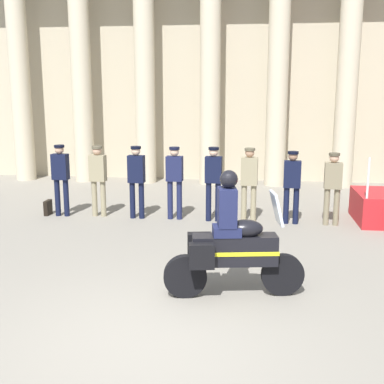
% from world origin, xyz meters
% --- Properties ---
extents(ground_plane, '(28.00, 28.00, 0.00)m').
position_xyz_m(ground_plane, '(0.00, 0.00, 0.00)').
color(ground_plane, gray).
extents(colonnade_backdrop, '(16.41, 1.50, 7.59)m').
position_xyz_m(colonnade_backdrop, '(-0.23, 10.97, 4.01)').
color(colonnade_backdrop, '#B6AB91').
rests_on(colonnade_backdrop, ground_plane).
extents(officer_in_row_0, '(0.39, 0.24, 1.73)m').
position_xyz_m(officer_in_row_0, '(-3.40, 5.73, 1.02)').
color(officer_in_row_0, black).
rests_on(officer_in_row_0, ground_plane).
extents(officer_in_row_1, '(0.39, 0.24, 1.71)m').
position_xyz_m(officer_in_row_1, '(-2.50, 5.82, 1.01)').
color(officer_in_row_1, gray).
rests_on(officer_in_row_1, ground_plane).
extents(officer_in_row_2, '(0.39, 0.24, 1.73)m').
position_xyz_m(officer_in_row_2, '(-1.54, 5.73, 1.02)').
color(officer_in_row_2, black).
rests_on(officer_in_row_2, ground_plane).
extents(officer_in_row_3, '(0.39, 0.24, 1.72)m').
position_xyz_m(officer_in_row_3, '(-0.64, 5.76, 1.02)').
color(officer_in_row_3, '#191E42').
rests_on(officer_in_row_3, ground_plane).
extents(officer_in_row_4, '(0.39, 0.24, 1.73)m').
position_xyz_m(officer_in_row_4, '(0.28, 5.70, 1.03)').
color(officer_in_row_4, black).
rests_on(officer_in_row_4, ground_plane).
extents(officer_in_row_5, '(0.39, 0.24, 1.71)m').
position_xyz_m(officer_in_row_5, '(1.10, 5.80, 1.01)').
color(officer_in_row_5, gray).
rests_on(officer_in_row_5, ground_plane).
extents(officer_in_row_6, '(0.39, 0.24, 1.67)m').
position_xyz_m(officer_in_row_6, '(2.07, 5.68, 0.98)').
color(officer_in_row_6, black).
rests_on(officer_in_row_6, ground_plane).
extents(officer_in_row_7, '(0.39, 0.24, 1.65)m').
position_xyz_m(officer_in_row_7, '(2.96, 5.66, 0.97)').
color(officer_in_row_7, '#7A7056').
rests_on(officer_in_row_7, ground_plane).
extents(motorcycle_with_rider, '(2.08, 0.77, 1.90)m').
position_xyz_m(motorcycle_with_rider, '(0.87, 1.40, 0.79)').
color(motorcycle_with_rider, black).
rests_on(motorcycle_with_rider, ground_plane).
extents(briefcase_on_ground, '(0.10, 0.32, 0.36)m').
position_xyz_m(briefcase_on_ground, '(-3.79, 5.78, 0.18)').
color(briefcase_on_ground, black).
rests_on(briefcase_on_ground, ground_plane).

